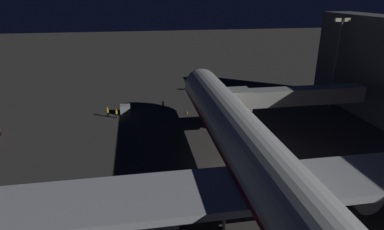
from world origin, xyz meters
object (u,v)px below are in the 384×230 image
baggage_container_near_belt (125,109)px  traffic_cone_nose_starboard (187,112)px  ground_crew_marshaller_fwd (116,113)px  ground_crew_near_nose_gear (107,112)px  ground_crew_by_belt_loader (163,105)px  airliner_at_gate (269,178)px  jet_bridge (287,97)px  traffic_cone_nose_port (210,111)px  apron_floodlight_mast (336,57)px

baggage_container_near_belt → traffic_cone_nose_starboard: 11.40m
ground_crew_marshaller_fwd → ground_crew_near_nose_gear: bearing=-31.9°
traffic_cone_nose_starboard → ground_crew_marshaller_fwd: bearing=0.8°
baggage_container_near_belt → ground_crew_by_belt_loader: (-7.05, -0.88, 0.17)m
airliner_at_gate → jet_bridge: bearing=-118.7°
traffic_cone_nose_port → traffic_cone_nose_starboard: bearing=0.0°
ground_crew_marshaller_fwd → airliner_at_gate: bearing=114.9°
baggage_container_near_belt → ground_crew_near_nose_gear: (3.12, 1.02, 0.17)m
traffic_cone_nose_starboard → jet_bridge: bearing=142.4°
ground_crew_near_nose_gear → ground_crew_marshaller_fwd: bearing=148.1°
ground_crew_near_nose_gear → ground_crew_by_belt_loader: (-10.17, -1.90, 0.01)m
airliner_at_gate → apron_floodlight_mast: (-25.50, -30.98, 4.03)m
baggage_container_near_belt → ground_crew_by_belt_loader: ground_crew_by_belt_loader is taller
airliner_at_gate → jet_bridge: airliner_at_gate is taller
jet_bridge → ground_crew_by_belt_loader: jet_bridge is taller
ground_crew_marshaller_fwd → traffic_cone_nose_starboard: ground_crew_marshaller_fwd is taller
baggage_container_near_belt → traffic_cone_nose_port: bearing=173.3°
jet_bridge → baggage_container_near_belt: 28.70m
baggage_container_near_belt → traffic_cone_nose_port: (-15.64, 1.83, -0.56)m
ground_crew_by_belt_loader → ground_crew_marshaller_fwd: 9.05m
ground_crew_by_belt_loader → traffic_cone_nose_port: size_ratio=3.33×
apron_floodlight_mast → ground_crew_by_belt_loader: bearing=-7.5°
airliner_at_gate → ground_crew_marshaller_fwd: airliner_at_gate is taller
airliner_at_gate → apron_floodlight_mast: airliner_at_gate is taller
ground_crew_near_nose_gear → ground_crew_by_belt_loader: 10.35m
apron_floodlight_mast → baggage_container_near_belt: 40.10m
traffic_cone_nose_port → ground_crew_marshaller_fwd: bearing=0.6°
airliner_at_gate → jet_bridge: 24.65m
airliner_at_gate → ground_crew_marshaller_fwd: 35.89m
airliner_at_gate → ground_crew_near_nose_gear: bearing=-63.5°
jet_bridge → ground_crew_marshaller_fwd: size_ratio=12.73×
airliner_at_gate → ground_crew_by_belt_loader: (6.39, -35.16, -4.78)m
apron_floodlight_mast → ground_crew_marshaller_fwd: bearing=-1.8°
airliner_at_gate → apron_floodlight_mast: bearing=-129.5°
ground_crew_by_belt_loader → airliner_at_gate: bearing=100.3°
apron_floodlight_mast → baggage_container_near_belt: (38.94, -3.29, -8.98)m
apron_floodlight_mast → traffic_cone_nose_port: apron_floodlight_mast is taller
baggage_container_near_belt → ground_crew_near_nose_gear: ground_crew_near_nose_gear is taller
ground_crew_by_belt_loader → traffic_cone_nose_starboard: 5.04m
ground_crew_near_nose_gear → traffic_cone_nose_port: 18.79m
airliner_at_gate → ground_crew_near_nose_gear: (16.56, -33.25, -4.79)m
baggage_container_near_belt → ground_crew_near_nose_gear: size_ratio=0.98×
ground_crew_near_nose_gear → traffic_cone_nose_port: bearing=177.5°
airliner_at_gate → ground_crew_near_nose_gear: airliner_at_gate is taller
jet_bridge → apron_floodlight_mast: size_ratio=1.31×
ground_crew_by_belt_loader → jet_bridge: bearing=143.4°
traffic_cone_nose_starboard → ground_crew_near_nose_gear: bearing=-3.2°
apron_floodlight_mast → traffic_cone_nose_port: 25.22m
jet_bridge → ground_crew_near_nose_gear: size_ratio=12.09×
ground_crew_marshaller_fwd → traffic_cone_nose_starboard: 12.79m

